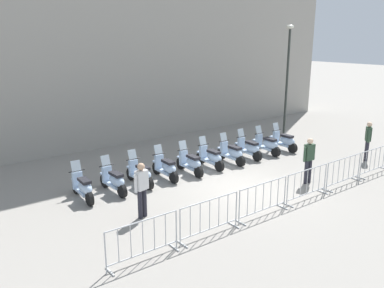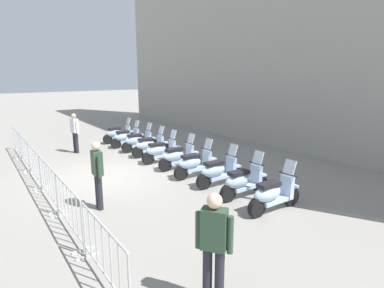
{
  "view_description": "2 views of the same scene",
  "coord_description": "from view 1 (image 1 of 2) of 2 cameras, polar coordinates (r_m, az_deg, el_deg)",
  "views": [
    {
      "loc": [
        -10.54,
        -8.95,
        5.45
      ],
      "look_at": [
        -0.35,
        2.33,
        1.25
      ],
      "focal_mm": 38.08,
      "sensor_mm": 36.0,
      "label": 1
    },
    {
      "loc": [
        9.38,
        -4.25,
        3.29
      ],
      "look_at": [
        1.34,
        2.58,
        0.99
      ],
      "focal_mm": 29.22,
      "sensor_mm": 36.0,
      "label": 2
    }
  ],
  "objects": [
    {
      "name": "officer_mid_plaza",
      "position": [
        19.18,
        23.41,
        0.67
      ],
      "size": [
        0.48,
        0.38,
        1.73
      ],
      "color": "#23232D",
      "rests_on": "ground"
    },
    {
      "name": "motorcycle_7",
      "position": [
        18.24,
        7.98,
        -0.6
      ],
      "size": [
        0.59,
        1.72,
        1.24
      ],
      "color": "black",
      "rests_on": "ground"
    },
    {
      "name": "motorcycle_3",
      "position": [
        15.54,
        -3.66,
        -3.34
      ],
      "size": [
        0.6,
        1.72,
        1.24
      ],
      "color": "black",
      "rests_on": "ground"
    },
    {
      "name": "motorcycle_8",
      "position": [
        18.98,
        10.45,
        -0.07
      ],
      "size": [
        0.56,
        1.73,
        1.24
      ],
      "color": "black",
      "rests_on": "ground"
    },
    {
      "name": "motorcycle_1",
      "position": [
        14.47,
        -10.86,
        -5.05
      ],
      "size": [
        0.56,
        1.72,
        1.24
      ],
      "color": "black",
      "rests_on": "ground"
    },
    {
      "name": "barrier_segment_0",
      "position": [
        10.29,
        -6.89,
        -13.29
      ],
      "size": [
        2.02,
        0.61,
        1.07
      ],
      "color": "#B2B5B7",
      "rests_on": "ground"
    },
    {
      "name": "barrier_segment_4",
      "position": [
        15.87,
        20.48,
        -3.66
      ],
      "size": [
        2.02,
        0.61,
        1.07
      ],
      "color": "#B2B5B7",
      "rests_on": "ground"
    },
    {
      "name": "ground_plane",
      "position": [
        14.86,
        7.08,
        -6.2
      ],
      "size": [
        120.0,
        120.0,
        0.0
      ],
      "primitive_type": "plane",
      "color": "gray"
    },
    {
      "name": "motorcycle_6",
      "position": [
        17.44,
        5.61,
        -1.28
      ],
      "size": [
        0.57,
        1.73,
        1.24
      ],
      "color": "black",
      "rests_on": "ground"
    },
    {
      "name": "officer_near_row_end",
      "position": [
        12.31,
        -7.05,
        -5.98
      ],
      "size": [
        0.55,
        0.26,
        1.73
      ],
      "color": "#23232D",
      "rests_on": "ground"
    },
    {
      "name": "barrier_segment_3",
      "position": [
        14.21,
        15.81,
        -5.46
      ],
      "size": [
        2.02,
        0.61,
        1.07
      ],
      "color": "#B2B5B7",
      "rests_on": "ground"
    },
    {
      "name": "motorcycle_2",
      "position": [
        15.01,
        -7.2,
        -4.13
      ],
      "size": [
        0.56,
        1.73,
        1.24
      ],
      "color": "black",
      "rests_on": "ground"
    },
    {
      "name": "motorcycle_4",
      "position": [
        16.07,
        -0.19,
        -2.67
      ],
      "size": [
        0.6,
        1.72,
        1.24
      ],
      "color": "black",
      "rests_on": "ground"
    },
    {
      "name": "motorcycle_5",
      "position": [
        16.78,
        2.68,
        -1.89
      ],
      "size": [
        0.57,
        1.73,
        1.24
      ],
      "color": "black",
      "rests_on": "ground"
    },
    {
      "name": "motorcycle_9",
      "position": [
        19.75,
        12.77,
        0.4
      ],
      "size": [
        0.58,
        1.72,
        1.24
      ],
      "color": "black",
      "rests_on": "ground"
    },
    {
      "name": "street_lamp",
      "position": [
        21.84,
        13.23,
        9.92
      ],
      "size": [
        0.36,
        0.36,
        5.8
      ],
      "color": "#2D332D",
      "rests_on": "ground"
    },
    {
      "name": "barrier_segment_2",
      "position": [
        12.69,
        9.93,
        -7.65
      ],
      "size": [
        2.02,
        0.61,
        1.07
      ],
      "color": "#B2B5B7",
      "rests_on": "ground"
    },
    {
      "name": "motorcycle_0",
      "position": [
        14.1,
        -15.01,
        -5.87
      ],
      "size": [
        0.6,
        1.72,
        1.24
      ],
      "color": "black",
      "rests_on": "ground"
    },
    {
      "name": "officer_by_barriers",
      "position": [
        15.56,
        16.05,
        -1.87
      ],
      "size": [
        0.54,
        0.28,
        1.73
      ],
      "color": "#23232D",
      "rests_on": "ground"
    },
    {
      "name": "barrier_segment_1",
      "position": [
        11.36,
        2.48,
        -10.28
      ],
      "size": [
        2.02,
        0.61,
        1.07
      ],
      "color": "#B2B5B7",
      "rests_on": "ground"
    },
    {
      "name": "barrier_segment_5",
      "position": [
        17.62,
        24.22,
        -2.2
      ],
      "size": [
        2.02,
        0.61,
        1.07
      ],
      "color": "#B2B5B7",
      "rests_on": "ground"
    }
  ]
}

